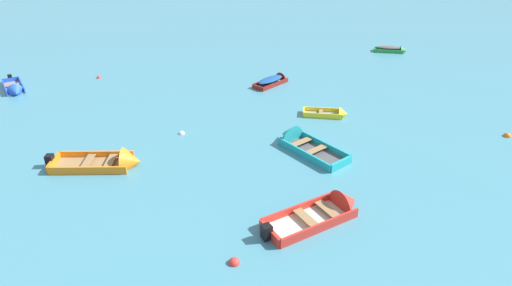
{
  "coord_description": "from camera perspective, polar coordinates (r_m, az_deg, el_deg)",
  "views": [
    {
      "loc": [
        -5.39,
        3.34,
        11.91
      ],
      "look_at": [
        0.0,
        24.38,
        0.15
      ],
      "focal_mm": 30.65,
      "sensor_mm": 36.0,
      "label": 1
    }
  ],
  "objects": [
    {
      "name": "rowboat_maroon_near_camera",
      "position": [
        33.78,
        2.5,
        8.24
      ],
      "size": [
        3.32,
        2.62,
        0.99
      ],
      "color": "#4C4C51",
      "rests_on": "ground_plane"
    },
    {
      "name": "rowboat_turquoise_foreground_center",
      "position": [
        24.89,
        5.38,
        0.24
      ],
      "size": [
        3.35,
        4.8,
        1.53
      ],
      "color": "#4C4C51",
      "rests_on": "ground_plane"
    },
    {
      "name": "rowboat_yellow_cluster_outer",
      "position": [
        28.67,
        10.14,
        3.76
      ],
      "size": [
        2.99,
        1.96,
        0.9
      ],
      "color": "gray",
      "rests_on": "ground_plane"
    },
    {
      "name": "rowboat_blue_near_right",
      "position": [
        36.56,
        -28.96,
        6.1
      ],
      "size": [
        2.18,
        3.71,
        1.1
      ],
      "color": "gray",
      "rests_on": "ground_plane"
    },
    {
      "name": "rowboat_green_center",
      "position": [
        43.44,
        17.54,
        11.57
      ],
      "size": [
        3.05,
        1.99,
        0.83
      ],
      "color": "gray",
      "rests_on": "ground_plane"
    },
    {
      "name": "rowboat_red_far_back",
      "position": [
        19.67,
        9.77,
        -8.54
      ],
      "size": [
        4.97,
        2.74,
        1.44
      ],
      "color": "beige",
      "rests_on": "ground_plane"
    },
    {
      "name": "rowboat_orange_back_row_right",
      "position": [
        23.89,
        -17.88,
        -2.43
      ],
      "size": [
        4.95,
        2.64,
        1.54
      ],
      "color": "#99754C",
      "rests_on": "ground_plane"
    },
    {
      "name": "mooring_buoy_between_boats_left",
      "position": [
        17.22,
        -2.86,
        -15.37
      ],
      "size": [
        0.45,
        0.45,
        0.45
      ],
      "primitive_type": "sphere",
      "color": "red",
      "rests_on": "ground_plane"
    },
    {
      "name": "mooring_buoy_midfield",
      "position": [
        29.71,
        29.92,
        0.77
      ],
      "size": [
        0.44,
        0.44,
        0.44
      ],
      "primitive_type": "sphere",
      "color": "orange",
      "rests_on": "ground_plane"
    },
    {
      "name": "mooring_buoy_near_foreground",
      "position": [
        37.06,
        -19.82,
        7.99
      ],
      "size": [
        0.34,
        0.34,
        0.34
      ],
      "primitive_type": "sphere",
      "color": "red",
      "rests_on": "ground_plane"
    },
    {
      "name": "mooring_buoy_central",
      "position": [
        26.41,
        -9.66,
        1.19
      ],
      "size": [
        0.35,
        0.35,
        0.35
      ],
      "primitive_type": "sphere",
      "color": "silver",
      "rests_on": "ground_plane"
    }
  ]
}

